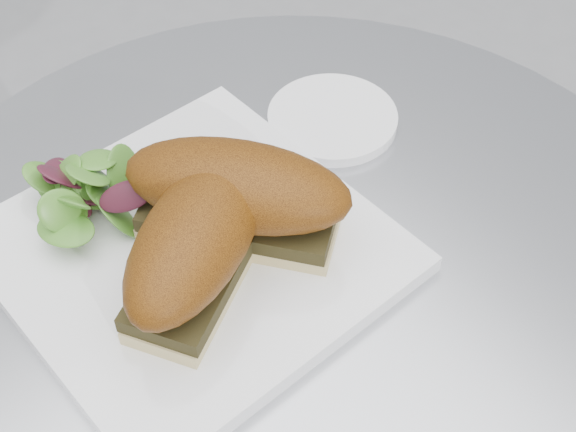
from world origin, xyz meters
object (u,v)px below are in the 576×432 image
object	(u,v)px
sandwich_right	(238,193)
saucer	(332,118)
sandwich_left	(197,243)
plate	(192,251)

from	to	relation	value
sandwich_right	saucer	xyz separation A→B (m)	(0.16, 0.06, -0.05)
sandwich_left	sandwich_right	size ratio (longest dim) A/B	0.98
saucer	sandwich_right	bearing A→B (deg)	-157.65
sandwich_right	plate	bearing A→B (deg)	-143.13
sandwich_left	sandwich_right	xyz separation A→B (m)	(0.05, 0.02, -0.00)
plate	saucer	world-z (taller)	plate
plate	sandwich_left	size ratio (longest dim) A/B	1.50
plate	sandwich_left	xyz separation A→B (m)	(-0.01, -0.03, 0.05)
plate	sandwich_right	world-z (taller)	sandwich_right
plate	saucer	distance (m)	0.20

